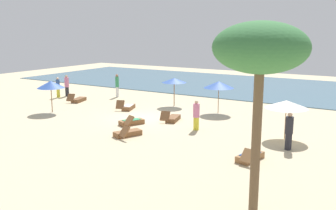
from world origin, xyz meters
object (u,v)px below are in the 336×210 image
lounger_3 (131,122)px  person_1 (117,85)px  umbrella_2 (219,85)px  person_4 (67,86)px  lounger_0 (172,118)px  umbrella_3 (174,80)px  lounger_4 (78,100)px  person_3 (58,87)px  lounger_1 (250,157)px  person_0 (289,131)px  umbrella_0 (51,84)px  palm_0 (260,51)px  person_2 (196,115)px  umbrella_1 (286,104)px  lounger_5 (128,107)px  lounger_2 (127,133)px

lounger_3 → person_1: 9.94m
umbrella_2 → person_4: (-13.86, -0.61, -1.05)m
lounger_0 → umbrella_3: bearing=119.3°
umbrella_3 → lounger_4: 7.97m
lounger_0 → person_3: (-12.55, 2.22, 0.70)m
lounger_3 → person_3: size_ratio=1.04×
umbrella_3 → person_4: size_ratio=1.15×
lounger_1 → person_0: 2.77m
umbrella_0 → person_0: bearing=0.3°
palm_0 → lounger_3: bearing=144.8°
umbrella_0 → umbrella_2: (9.90, 5.83, 0.02)m
umbrella_0 → lounger_1: bearing=-9.0°
umbrella_3 → person_1: umbrella_3 is taller
person_4 → umbrella_2: bearing=2.5°
lounger_3 → person_0: (9.34, 0.04, 0.75)m
umbrella_3 → person_2: 7.17m
umbrella_1 → person_4: umbrella_1 is taller
umbrella_2 → palm_0: palm_0 is taller
umbrella_1 → lounger_0: umbrella_1 is taller
umbrella_1 → lounger_3: 9.04m
lounger_1 → palm_0: bearing=-69.1°
lounger_3 → lounger_5: 4.54m
lounger_2 → person_3: size_ratio=1.03×
umbrella_0 → person_3: (-4.12, 4.38, -1.08)m
lounger_0 → person_1: person_1 is taller
person_0 → person_1: (-16.19, 7.11, 0.09)m
umbrella_2 → person_0: bearing=-42.6°
umbrella_3 → person_4: 10.11m
person_3 → lounger_5: bearing=-6.2°
umbrella_1 → lounger_1: umbrella_1 is taller
umbrella_2 → lounger_1: umbrella_2 is taller
umbrella_0 → umbrella_1: (15.51, 1.86, -0.10)m
lounger_4 → person_2: size_ratio=1.04×
lounger_2 → person_1: bearing=131.4°
lounger_4 → person_2: person_2 is taller
palm_0 → person_2: bearing=127.5°
lounger_2 → palm_0: bearing=-29.7°
lounger_2 → person_2: bearing=51.1°
lounger_4 → lounger_3: bearing=-24.9°
umbrella_1 → lounger_2: umbrella_1 is taller
person_1 → lounger_4: bearing=-110.1°
umbrella_1 → lounger_0: 7.28m
umbrella_0 → person_2: size_ratio=1.28×
lounger_1 → umbrella_3: bearing=136.0°
person_1 → person_3: 4.96m
umbrella_3 → lounger_4: (-7.32, -2.62, -1.76)m
lounger_2 → lounger_5: 7.04m
lounger_1 → umbrella_1: bearing=84.9°
lounger_4 → lounger_0: bearing=-9.5°
lounger_4 → palm_0: palm_0 is taller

